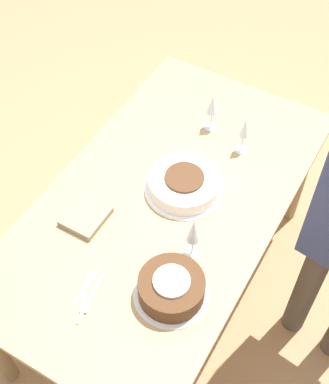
{
  "coord_description": "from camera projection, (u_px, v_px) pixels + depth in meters",
  "views": [
    {
      "loc": [
        -1.21,
        -0.7,
        2.59
      ],
      "look_at": [
        0.0,
        0.0,
        0.82
      ],
      "focal_mm": 50.0,
      "sensor_mm": 36.0,
      "label": 1
    }
  ],
  "objects": [
    {
      "name": "wine_glass_extra",
      "position": [
        194.0,
        232.0,
        2.01
      ],
      "size": [
        0.06,
        0.06,
        0.22
      ],
      "color": "silver",
      "rests_on": "dining_table"
    },
    {
      "name": "wine_glass_far",
      "position": [
        212.0,
        106.0,
        2.46
      ],
      "size": [
        0.06,
        0.06,
        0.2
      ],
      "color": "silver",
      "rests_on": "dining_table"
    },
    {
      "name": "napkin_stack",
      "position": [
        86.0,
        216.0,
        2.22
      ],
      "size": [
        0.18,
        0.16,
        0.03
      ],
      "color": "gray",
      "rests_on": "dining_table"
    },
    {
      "name": "wine_glass_near",
      "position": [
        244.0,
        130.0,
        2.37
      ],
      "size": [
        0.06,
        0.06,
        0.2
      ],
      "color": "silver",
      "rests_on": "dining_table"
    },
    {
      "name": "dining_table",
      "position": [
        164.0,
        213.0,
        2.38
      ],
      "size": [
        1.73,
        0.95,
        0.77
      ],
      "color": "tan",
      "rests_on": "ground_plane"
    },
    {
      "name": "ground_plane",
      "position": [
        164.0,
        286.0,
        2.9
      ],
      "size": [
        12.0,
        12.0,
        0.0
      ],
      "primitive_type": "plane",
      "color": "#A87F56"
    },
    {
      "name": "cake_center_white",
      "position": [
        184.0,
        184.0,
        2.3
      ],
      "size": [
        0.35,
        0.35,
        0.08
      ],
      "color": "white",
      "rests_on": "dining_table"
    },
    {
      "name": "cake_front_chocolate",
      "position": [
        171.0,
        288.0,
        1.98
      ],
      "size": [
        0.29,
        0.29,
        0.11
      ],
      "color": "white",
      "rests_on": "dining_table"
    },
    {
      "name": "fork_pile",
      "position": [
        88.0,
        294.0,
        2.01
      ],
      "size": [
        0.23,
        0.1,
        0.01
      ],
      "color": "silver",
      "rests_on": "dining_table"
    }
  ]
}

